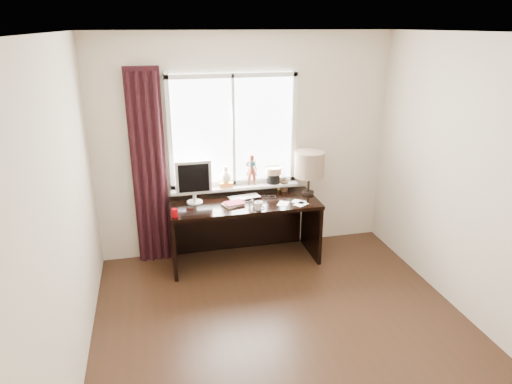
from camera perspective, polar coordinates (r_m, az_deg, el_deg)
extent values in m
cube|color=#351E13|center=(4.24, 4.78, -18.64)|extent=(3.50, 4.00, 0.00)
cube|color=white|center=(3.31, 6.16, 19.14)|extent=(3.50, 4.00, 0.00)
cube|color=beige|center=(5.41, -1.31, 5.71)|extent=(3.50, 0.00, 2.60)
cube|color=beige|center=(3.47, -23.29, -4.53)|extent=(0.00, 4.00, 2.60)
cube|color=beige|center=(4.43, 27.41, 0.04)|extent=(0.00, 4.00, 2.60)
imported|color=silver|center=(5.30, -1.46, -0.69)|extent=(0.39, 0.28, 0.03)
imported|color=white|center=(4.97, 0.30, -1.69)|extent=(0.13, 0.13, 0.10)
cylinder|color=#8F0006|center=(4.87, -10.13, -2.58)|extent=(0.07, 0.07, 0.09)
cube|color=white|center=(5.32, -2.89, 7.66)|extent=(1.40, 0.02, 1.30)
cube|color=silver|center=(5.47, -2.73, 1.19)|extent=(1.50, 0.05, 0.05)
cube|color=silver|center=(5.20, -2.96, 14.34)|extent=(1.50, 0.05, 0.05)
cube|color=silver|center=(5.22, -10.75, 7.08)|extent=(0.05, 0.05, 1.40)
cube|color=silver|center=(5.47, 4.72, 7.96)|extent=(0.05, 0.05, 1.40)
cube|color=silver|center=(5.30, -2.84, 7.60)|extent=(0.03, 0.05, 1.30)
cube|color=silver|center=(5.43, -2.62, 0.63)|extent=(1.52, 0.18, 0.03)
cylinder|color=#45090A|center=(5.29, -8.23, 1.40)|extent=(0.13, 0.13, 0.23)
cube|color=gold|center=(5.39, -3.77, 0.96)|extent=(0.15, 0.12, 0.06)
sphere|color=beige|center=(5.36, -3.79, 1.92)|extent=(0.13, 0.13, 0.13)
sphere|color=beige|center=(5.33, -3.81, 2.94)|extent=(0.07, 0.07, 0.07)
imported|color=brown|center=(5.41, -0.49, 2.82)|extent=(0.16, 0.13, 0.38)
cylinder|color=#1E4C51|center=(5.38, -0.47, 3.62)|extent=(0.11, 0.11, 0.05)
cylinder|color=black|center=(5.51, 2.19, 1.73)|extent=(0.16, 0.16, 0.12)
cylinder|color=#8C6B4C|center=(5.48, 2.20, 2.72)|extent=(0.20, 0.20, 0.08)
cube|color=black|center=(5.27, -13.23, 2.80)|extent=(0.38, 0.05, 2.25)
cylinder|color=black|center=(5.25, -14.72, 2.30)|extent=(0.06, 0.06, 2.20)
cylinder|color=black|center=(5.25, -13.74, 2.38)|extent=(0.06, 0.06, 2.20)
cylinder|color=black|center=(5.25, -12.76, 2.46)|extent=(0.06, 0.06, 2.20)
cylinder|color=black|center=(5.25, -11.78, 2.54)|extent=(0.06, 0.06, 2.20)
cube|color=black|center=(5.22, -1.49, -1.42)|extent=(1.70, 0.70, 0.04)
cube|color=black|center=(5.28, -10.34, -5.94)|extent=(0.04, 0.64, 0.71)
cube|color=black|center=(5.58, 6.93, -4.27)|extent=(0.04, 0.64, 0.71)
cube|color=black|center=(5.67, -2.15, -3.72)|extent=(1.60, 0.03, 0.71)
cylinder|color=beige|center=(5.23, -7.66, -1.25)|extent=(0.18, 0.18, 0.01)
cylinder|color=beige|center=(5.21, -7.69, -0.66)|extent=(0.04, 0.04, 0.10)
cube|color=beige|center=(5.13, -7.81, 1.79)|extent=(0.40, 0.04, 0.38)
cube|color=black|center=(5.11, -7.78, 1.71)|extent=(0.34, 0.01, 0.32)
cube|color=beige|center=(5.12, -2.88, -1.53)|extent=(0.27, 0.23, 0.02)
cube|color=maroon|center=(5.11, -2.75, -1.39)|extent=(0.24, 0.19, 0.01)
cylinder|color=black|center=(5.54, 3.55, 0.73)|extent=(0.09, 0.09, 0.12)
cylinder|color=black|center=(5.53, 3.38, 1.24)|extent=(0.01, 0.01, 0.22)
cylinder|color=black|center=(5.53, 3.70, 1.06)|extent=(0.01, 0.01, 0.19)
cylinder|color=black|center=(5.53, 3.52, 1.42)|extent=(0.01, 0.01, 0.25)
cylinder|color=black|center=(5.55, 3.70, 1.03)|extent=(0.01, 0.01, 0.17)
cube|color=gold|center=(5.57, 3.22, 0.90)|extent=(0.10, 0.03, 0.13)
cube|color=#996633|center=(5.56, 3.26, 0.86)|extent=(0.08, 0.02, 0.10)
cylinder|color=black|center=(5.49, 6.53, -0.06)|extent=(0.14, 0.14, 0.03)
cylinder|color=black|center=(5.45, 6.58, 1.17)|extent=(0.03, 0.03, 0.22)
cylinder|color=tan|center=(5.38, 6.68, 3.49)|extent=(0.35, 0.35, 0.30)
cube|color=white|center=(5.16, 5.63, -1.52)|extent=(0.19, 0.17, 0.00)
cube|color=white|center=(5.23, 5.37, -1.22)|extent=(0.19, 0.18, 0.00)
cube|color=white|center=(5.16, 3.42, -1.46)|extent=(0.17, 0.19, 0.00)
torus|color=black|center=(5.03, 0.36, -1.99)|extent=(0.17, 0.17, 0.01)
torus|color=black|center=(5.34, 1.96, -0.63)|extent=(0.14, 0.14, 0.01)
torus|color=black|center=(5.35, 1.26, -0.58)|extent=(0.14, 0.14, 0.01)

